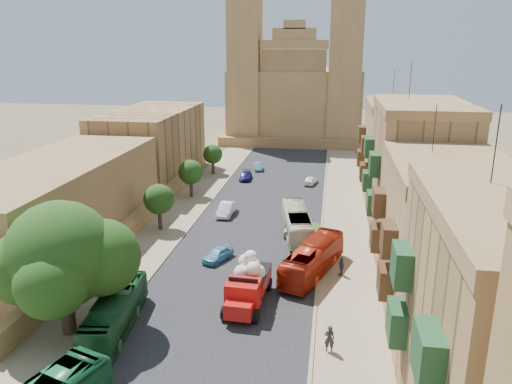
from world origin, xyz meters
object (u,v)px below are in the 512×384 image
(street_tree_b, at_px, (159,199))
(bus_cream_east, at_px, (297,223))
(bus_green_north, at_px, (115,313))
(street_tree_c, at_px, (191,172))
(car_blue_a, at_px, (218,254))
(street_tree_a, at_px, (110,244))
(pedestrian_c, at_px, (341,266))
(car_white_a, at_px, (226,209))
(ficus_tree, at_px, (62,258))
(olive_pickup, at_px, (315,238))
(car_blue_b, at_px, (258,166))
(car_white_b, at_px, (311,180))
(red_truck, at_px, (248,283))
(street_tree_d, at_px, (213,155))
(car_dkblue, at_px, (246,176))
(pedestrian_a, at_px, (329,339))
(church, at_px, (296,93))
(car_cream, at_px, (298,226))
(bus_red_east, at_px, (313,259))

(street_tree_b, xyz_separation_m, bus_cream_east, (14.50, 0.41, -1.91))
(bus_green_north, bearing_deg, street_tree_c, 89.87)
(car_blue_a, bearing_deg, street_tree_c, 136.29)
(street_tree_a, height_order, street_tree_b, street_tree_b)
(pedestrian_c, bearing_deg, car_white_a, -159.99)
(ficus_tree, distance_m, street_tree_a, 8.34)
(street_tree_c, bearing_deg, street_tree_a, -90.00)
(street_tree_b, relative_size, car_white_a, 1.15)
(olive_pickup, xyz_separation_m, car_blue_b, (-10.10, 29.53, -0.24))
(car_white_b, height_order, car_blue_b, car_white_b)
(street_tree_a, xyz_separation_m, olive_pickup, (16.50, 9.90, -2.43))
(red_truck, distance_m, pedestrian_c, 9.28)
(street_tree_d, height_order, car_blue_b, street_tree_d)
(street_tree_c, distance_m, car_dkblue, 11.15)
(street_tree_c, bearing_deg, car_dkblue, 59.50)
(street_tree_a, relative_size, car_white_a, 1.12)
(car_dkblue, bearing_deg, pedestrian_c, -69.24)
(street_tree_b, height_order, pedestrian_a, street_tree_b)
(street_tree_a, height_order, pedestrian_a, street_tree_a)
(ficus_tree, relative_size, street_tree_a, 1.93)
(church, relative_size, red_truck, 5.29)
(church, height_order, car_white_b, church)
(car_white_a, height_order, pedestrian_c, pedestrian_c)
(olive_pickup, relative_size, car_blue_b, 1.26)
(street_tree_b, distance_m, pedestrian_a, 26.72)
(street_tree_c, xyz_separation_m, red_truck, (11.89, -26.28, -1.51))
(street_tree_c, bearing_deg, car_blue_a, -67.38)
(car_white_b, xyz_separation_m, car_blue_b, (-8.56, 7.11, -0.02))
(street_tree_b, relative_size, car_cream, 0.97)
(street_tree_c, xyz_separation_m, car_dkblue, (5.50, 9.33, -2.67))
(car_blue_b, xyz_separation_m, pedestrian_c, (12.52, -35.71, 0.27))
(car_blue_a, bearing_deg, car_cream, 74.30)
(bus_red_east, xyz_separation_m, car_dkblue, (-11.00, 29.65, -0.80))
(ficus_tree, bearing_deg, street_tree_a, 94.17)
(car_blue_a, height_order, car_white_a, car_white_a)
(car_cream, distance_m, car_dkblue, 22.02)
(church, distance_m, car_blue_a, 62.18)
(street_tree_c, distance_m, car_blue_b, 16.92)
(bus_green_north, distance_m, car_cream, 23.28)
(car_white_a, distance_m, pedestrian_a, 27.85)
(ficus_tree, relative_size, car_blue_b, 2.71)
(ficus_tree, height_order, bus_cream_east, ficus_tree)
(red_truck, xyz_separation_m, pedestrian_c, (7.02, 6.01, -0.89))
(bus_green_north, bearing_deg, church, 78.44)
(street_tree_c, height_order, car_white_a, street_tree_c)
(bus_green_north, relative_size, car_blue_a, 2.64)
(street_tree_d, relative_size, red_truck, 0.65)
(street_tree_c, height_order, bus_red_east, street_tree_c)
(red_truck, relative_size, car_dkblue, 1.74)
(bus_green_north, height_order, car_dkblue, bus_green_north)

